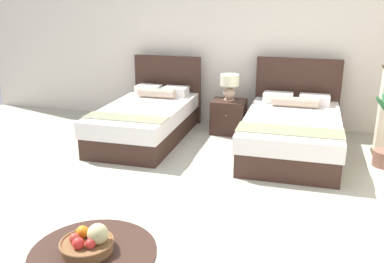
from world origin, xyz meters
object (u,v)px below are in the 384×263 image
object	(u,v)px
bed_near_corner	(292,131)
fruit_bowl	(88,242)
bed_near_window	(147,119)
nightstand	(229,117)
coffee_table	(94,263)
table_lamp	(230,85)

from	to	relation	value
bed_near_corner	fruit_bowl	world-z (taller)	bed_near_corner
bed_near_window	bed_near_corner	xyz separation A→B (m)	(2.16, 0.00, -0.00)
nightstand	fruit_bowl	xyz separation A→B (m)	(-0.18, -4.14, 0.24)
bed_near_corner	nightstand	distance (m)	1.17
bed_near_corner	coffee_table	world-z (taller)	bed_near_corner
bed_near_corner	fruit_bowl	xyz separation A→B (m)	(-1.19, -3.55, 0.20)
bed_near_window	bed_near_corner	bearing A→B (deg)	0.06
nightstand	fruit_bowl	bearing A→B (deg)	-92.49
table_lamp	bed_near_window	bearing A→B (deg)	-151.77
nightstand	table_lamp	size ratio (longest dim) A/B	1.31
bed_near_window	nightstand	world-z (taller)	bed_near_window
nightstand	coffee_table	size ratio (longest dim) A/B	0.60
bed_near_corner	coffee_table	xyz separation A→B (m)	(-1.16, -3.56, 0.04)
bed_near_window	coffee_table	distance (m)	3.69
table_lamp	coffee_table	bearing A→B (deg)	-92.02
coffee_table	table_lamp	bearing A→B (deg)	87.98
table_lamp	coffee_table	distance (m)	4.20
table_lamp	coffee_table	xyz separation A→B (m)	(-0.15, -4.17, -0.44)
bed_near_window	coffee_table	size ratio (longest dim) A/B	2.45
fruit_bowl	coffee_table	bearing A→B (deg)	-9.32
bed_near_window	table_lamp	bearing A→B (deg)	28.23
nightstand	bed_near_corner	bearing A→B (deg)	-30.42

